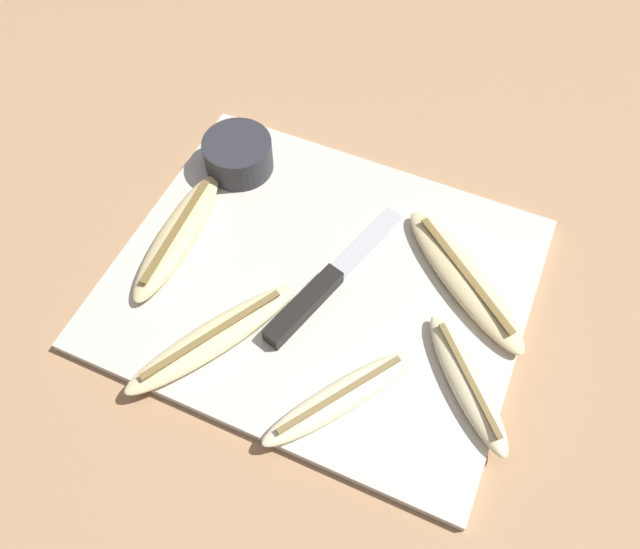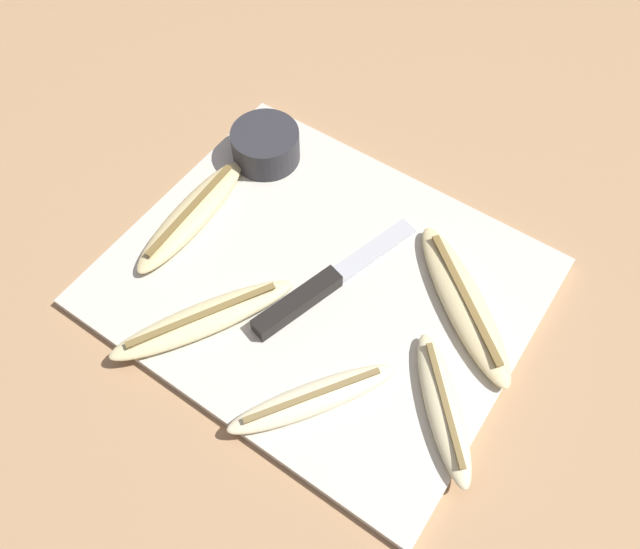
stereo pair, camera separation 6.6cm
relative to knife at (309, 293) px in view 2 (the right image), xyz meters
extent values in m
plane|color=tan|center=(0.00, 0.02, -0.02)|extent=(4.00, 4.00, 0.00)
cube|color=beige|center=(0.00, 0.02, -0.01)|extent=(0.43, 0.36, 0.01)
cube|color=black|center=(0.00, -0.02, 0.00)|extent=(0.05, 0.11, 0.02)
cube|color=#B7BABF|center=(0.03, 0.09, -0.01)|extent=(0.05, 0.11, 0.00)
ellipsoid|color=beige|center=(0.07, -0.09, 0.00)|extent=(0.12, 0.16, 0.02)
cube|color=olive|center=(0.07, -0.09, 0.01)|extent=(0.08, 0.12, 0.00)
ellipsoid|color=beige|center=(-0.07, -0.09, 0.00)|extent=(0.13, 0.19, 0.02)
cube|color=olive|center=(-0.07, -0.09, 0.01)|extent=(0.08, 0.14, 0.00)
ellipsoid|color=beige|center=(-0.17, 0.01, 0.00)|extent=(0.05, 0.19, 0.02)
cube|color=brown|center=(-0.17, 0.01, 0.01)|extent=(0.02, 0.15, 0.00)
ellipsoid|color=beige|center=(0.18, -0.03, 0.00)|extent=(0.13, 0.13, 0.02)
cube|color=olive|center=(0.18, -0.03, 0.01)|extent=(0.09, 0.09, 0.00)
ellipsoid|color=beige|center=(0.14, 0.08, 0.00)|extent=(0.18, 0.16, 0.02)
cube|color=olive|center=(0.14, 0.08, 0.01)|extent=(0.13, 0.10, 0.00)
cylinder|color=#2D2D33|center=(-0.16, 0.13, 0.01)|extent=(0.08, 0.08, 0.04)
camera|label=1|loc=(0.14, -0.30, 0.56)|focal=35.00mm
camera|label=2|loc=(0.20, -0.27, 0.56)|focal=35.00mm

